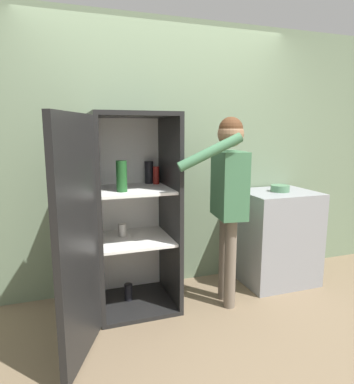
# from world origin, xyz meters

# --- Properties ---
(ground_plane) EXTENTS (12.00, 12.00, 0.00)m
(ground_plane) POSITION_xyz_m (0.00, 0.00, 0.00)
(ground_plane) COLOR #7A664C
(wall_back) EXTENTS (7.00, 0.06, 2.55)m
(wall_back) POSITION_xyz_m (0.00, 0.98, 1.27)
(wall_back) COLOR gray
(wall_back) RESTS_ON ground_plane
(refrigerator) EXTENTS (0.98, 1.27, 1.67)m
(refrigerator) POSITION_xyz_m (-0.48, 0.52, 0.84)
(refrigerator) COLOR black
(refrigerator) RESTS_ON ground_plane
(person) EXTENTS (0.66, 0.51, 1.64)m
(person) POSITION_xyz_m (0.40, 0.37, 1.06)
(person) COLOR #726656
(person) RESTS_ON ground_plane
(counter) EXTENTS (0.72, 0.60, 0.93)m
(counter) POSITION_xyz_m (1.09, 0.63, 0.47)
(counter) COLOR gray
(counter) RESTS_ON ground_plane
(bowl) EXTENTS (0.18, 0.18, 0.06)m
(bowl) POSITION_xyz_m (1.10, 0.63, 0.96)
(bowl) COLOR #517F5B
(bowl) RESTS_ON counter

